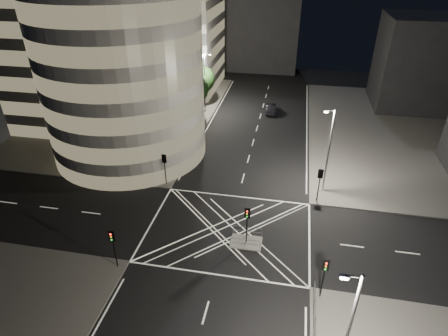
% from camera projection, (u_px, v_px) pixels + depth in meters
% --- Properties ---
extents(ground, '(120.00, 120.00, 0.00)m').
position_uv_depth(ground, '(229.00, 230.00, 37.64)').
color(ground, black).
rests_on(ground, ground).
extents(sidewalk_far_left, '(42.00, 42.00, 0.15)m').
position_uv_depth(sidewalk_far_left, '(93.00, 110.00, 65.12)').
color(sidewalk_far_left, '#565350').
rests_on(sidewalk_far_left, ground).
extents(central_island, '(3.00, 2.00, 0.15)m').
position_uv_depth(central_island, '(246.00, 242.00, 36.01)').
color(central_island, slate).
rests_on(central_island, ground).
extents(office_tower_curved, '(30.00, 29.00, 27.20)m').
position_uv_depth(office_tower_curved, '(103.00, 49.00, 50.37)').
color(office_tower_curved, gray).
rests_on(office_tower_curved, sidewalk_far_left).
extents(office_block_rear, '(24.00, 16.00, 22.00)m').
position_uv_depth(office_block_rear, '(155.00, 29.00, 70.98)').
color(office_block_rear, gray).
rests_on(office_block_rear, sidewalk_far_left).
extents(building_right_far, '(14.00, 12.00, 15.00)m').
position_uv_depth(building_right_far, '(422.00, 63.00, 63.27)').
color(building_right_far, black).
rests_on(building_right_far, sidewalk_far_right).
extents(building_far_end, '(18.00, 8.00, 18.00)m').
position_uv_depth(building_far_end, '(258.00, 28.00, 82.66)').
color(building_far_end, black).
rests_on(building_far_end, ground).
extents(tree_a, '(5.00, 5.00, 7.99)m').
position_uv_depth(tree_a, '(155.00, 136.00, 44.27)').
color(tree_a, black).
rests_on(tree_a, sidewalk_far_left).
extents(tree_b, '(4.82, 4.82, 7.48)m').
position_uv_depth(tree_b, '(171.00, 120.00, 49.54)').
color(tree_b, black).
rests_on(tree_b, sidewalk_far_left).
extents(tree_c, '(4.69, 4.69, 6.97)m').
position_uv_depth(tree_c, '(184.00, 106.00, 54.82)').
color(tree_c, black).
rests_on(tree_c, sidewalk_far_left).
extents(tree_d, '(4.62, 4.62, 7.76)m').
position_uv_depth(tree_d, '(194.00, 88.00, 59.47)').
color(tree_d, black).
rests_on(tree_d, sidewalk_far_left).
extents(tree_e, '(3.98, 3.98, 6.94)m').
position_uv_depth(tree_e, '(203.00, 79.00, 64.76)').
color(tree_e, black).
rests_on(tree_e, sidewalk_far_left).
extents(traffic_signal_fl, '(0.55, 0.22, 4.00)m').
position_uv_depth(traffic_signal_fl, '(165.00, 164.00, 43.33)').
color(traffic_signal_fl, black).
rests_on(traffic_signal_fl, sidewalk_far_left).
extents(traffic_signal_nl, '(0.55, 0.22, 4.00)m').
position_uv_depth(traffic_signal_nl, '(113.00, 242.00, 31.85)').
color(traffic_signal_nl, black).
rests_on(traffic_signal_nl, sidewalk_near_left).
extents(traffic_signal_fr, '(0.55, 0.22, 4.00)m').
position_uv_depth(traffic_signal_fr, '(320.00, 179.00, 40.46)').
color(traffic_signal_fr, black).
rests_on(traffic_signal_fr, sidewalk_far_right).
extents(traffic_signal_nr, '(0.55, 0.22, 4.00)m').
position_uv_depth(traffic_signal_nr, '(325.00, 272.00, 28.98)').
color(traffic_signal_nr, black).
rests_on(traffic_signal_nr, sidewalk_near_right).
extents(traffic_signal_island, '(0.55, 0.22, 4.00)m').
position_uv_depth(traffic_signal_island, '(247.00, 219.00, 34.56)').
color(traffic_signal_island, black).
rests_on(traffic_signal_island, central_island).
extents(street_lamp_left_near, '(1.25, 0.25, 10.00)m').
position_uv_depth(street_lamp_left_near, '(171.00, 125.00, 46.48)').
color(street_lamp_left_near, slate).
rests_on(street_lamp_left_near, sidewalk_far_left).
extents(street_lamp_left_far, '(1.25, 0.25, 10.00)m').
position_uv_depth(street_lamp_left_far, '(205.00, 81.00, 61.67)').
color(street_lamp_left_far, slate).
rests_on(street_lamp_left_far, sidewalk_far_left).
extents(street_lamp_right_far, '(1.25, 0.25, 10.00)m').
position_uv_depth(street_lamp_right_far, '(328.00, 149.00, 40.87)').
color(street_lamp_right_far, slate).
rests_on(street_lamp_right_far, sidewalk_far_right).
extents(street_lamp_right_near, '(1.25, 0.25, 10.00)m').
position_uv_depth(street_lamp_right_near, '(347.00, 333.00, 21.46)').
color(street_lamp_right_near, slate).
rests_on(street_lamp_right_near, sidewalk_near_right).
extents(railing_island_south, '(2.80, 0.06, 1.10)m').
position_uv_depth(railing_island_south, '(245.00, 244.00, 34.93)').
color(railing_island_south, slate).
rests_on(railing_island_south, central_island).
extents(railing_island_north, '(2.80, 0.06, 1.10)m').
position_uv_depth(railing_island_north, '(248.00, 231.00, 36.45)').
color(railing_island_north, slate).
rests_on(railing_island_north, central_island).
extents(sedan, '(1.99, 4.70, 1.51)m').
position_uv_depth(sedan, '(271.00, 108.00, 63.90)').
color(sedan, black).
rests_on(sedan, ground).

